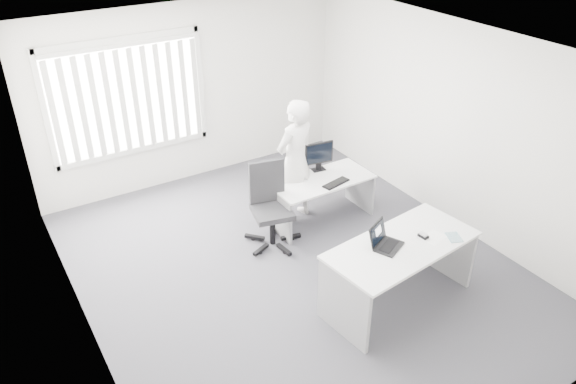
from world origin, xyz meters
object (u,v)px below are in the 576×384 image
office_chair (271,219)px  monitor (319,156)px  desk_far (321,191)px  laptop (390,238)px  person (295,161)px  desk_near (400,260)px

office_chair → monitor: size_ratio=2.67×
desk_far → monitor: size_ratio=3.39×
desk_far → laptop: (-0.42, -1.89, 0.47)m
laptop → office_chair: bearing=79.4°
desk_far → office_chair: (-0.88, -0.10, -0.12)m
office_chair → person: (0.61, 0.36, 0.55)m
desk_far → desk_near: bearing=-98.0°
person → laptop: bearing=73.2°
desk_near → person: size_ratio=1.03×
desk_near → monitor: 2.23m
desk_far → person: (-0.28, 0.26, 0.43)m
office_chair → monitor: office_chair is taller
office_chair → monitor: (1.00, 0.36, 0.52)m
office_chair → person: size_ratio=0.63×
desk_near → office_chair: bearing=102.5°
person → monitor: person is taller
office_chair → desk_near: bearing=-57.9°
desk_far → person: 0.57m
office_chair → laptop: bearing=-62.6°
person → laptop: person is taller
laptop → desk_near: bearing=-34.2°
person → laptop: 2.16m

